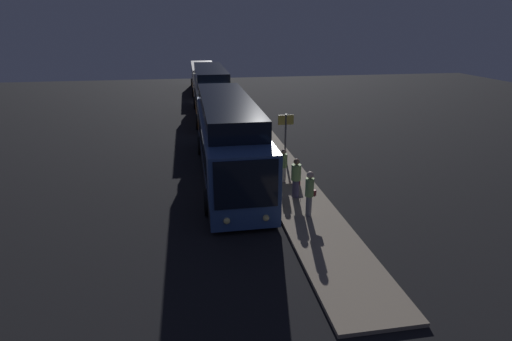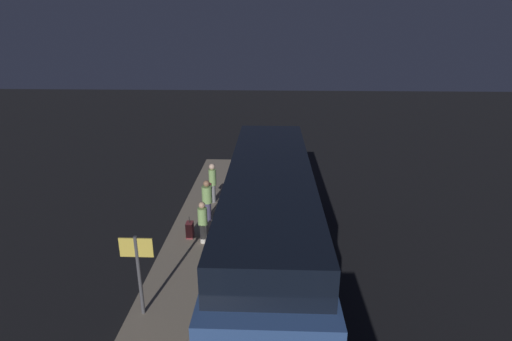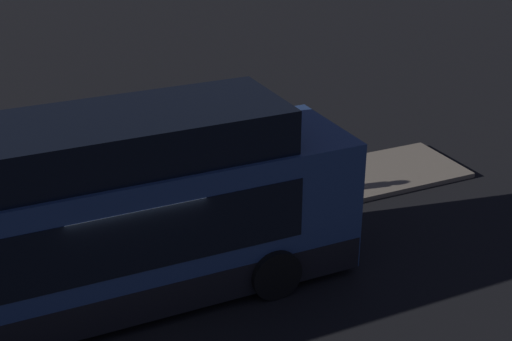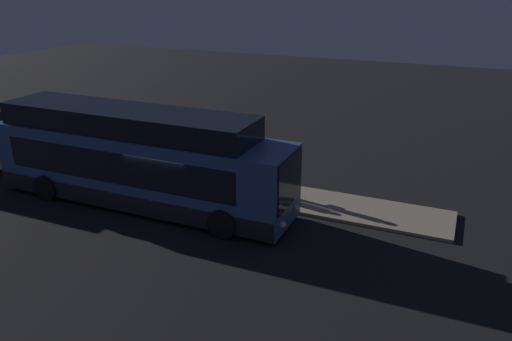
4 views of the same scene
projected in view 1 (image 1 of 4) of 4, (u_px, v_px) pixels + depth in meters
name	position (u px, v px, depth m)	size (l,w,h in m)	color
ground	(229.00, 187.00, 18.63)	(80.00, 80.00, 0.00)	black
platform	(288.00, 182.00, 19.05)	(20.00, 2.41, 0.13)	gray
bus_lead	(228.00, 142.00, 19.56)	(12.35, 2.86, 3.80)	#33518C
bus_second	(211.00, 95.00, 32.21)	(11.69, 2.77, 3.89)	beige
bus_third	(204.00, 78.00, 44.84)	(11.46, 2.84, 2.87)	silver
passenger_boarding	(296.00, 177.00, 16.93)	(0.56, 0.56, 1.73)	#4C476B
passenger_waiting	(310.00, 191.00, 15.23)	(0.57, 0.56, 1.83)	gray
passenger_with_bags	(284.00, 164.00, 18.60)	(0.48, 0.48, 1.61)	silver
suitcase	(297.00, 178.00, 18.56)	(0.35, 0.25, 0.85)	maroon
sign_post	(286.00, 128.00, 22.16)	(0.10, 0.88, 2.38)	#4C4C51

